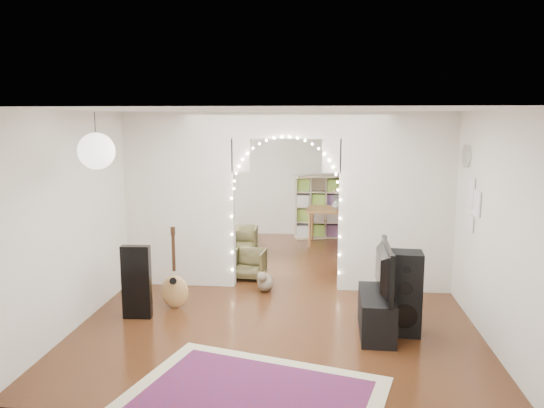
# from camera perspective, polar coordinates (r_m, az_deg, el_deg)

# --- Properties ---
(floor) EXTENTS (7.50, 7.50, 0.00)m
(floor) POSITION_cam_1_polar(r_m,az_deg,el_deg) (8.39, 1.48, -8.83)
(floor) COLOR black
(floor) RESTS_ON ground
(ceiling) EXTENTS (5.00, 7.50, 0.02)m
(ceiling) POSITION_cam_1_polar(r_m,az_deg,el_deg) (7.98, 1.56, 9.93)
(ceiling) COLOR white
(ceiling) RESTS_ON wall_back
(wall_back) EXTENTS (5.00, 0.02, 2.70)m
(wall_back) POSITION_cam_1_polar(r_m,az_deg,el_deg) (11.79, 2.80, 3.14)
(wall_back) COLOR silver
(wall_back) RESTS_ON floor
(wall_front) EXTENTS (5.00, 0.02, 2.70)m
(wall_front) POSITION_cam_1_polar(r_m,az_deg,el_deg) (4.43, -1.92, -7.27)
(wall_front) COLOR silver
(wall_front) RESTS_ON floor
(wall_left) EXTENTS (0.02, 7.50, 2.70)m
(wall_left) POSITION_cam_1_polar(r_m,az_deg,el_deg) (8.62, -15.31, 0.55)
(wall_left) COLOR silver
(wall_left) RESTS_ON floor
(wall_right) EXTENTS (0.02, 7.50, 2.70)m
(wall_right) POSITION_cam_1_polar(r_m,az_deg,el_deg) (8.29, 19.03, 0.03)
(wall_right) COLOR silver
(wall_right) RESTS_ON floor
(divider_wall) EXTENTS (5.00, 0.20, 2.70)m
(divider_wall) POSITION_cam_1_polar(r_m,az_deg,el_deg) (8.06, 1.52, 0.83)
(divider_wall) COLOR silver
(divider_wall) RESTS_ON floor
(fairy_lights) EXTENTS (1.64, 0.04, 1.60)m
(fairy_lights) POSITION_cam_1_polar(r_m,az_deg,el_deg) (7.92, 1.46, 1.59)
(fairy_lights) COLOR #FFEABF
(fairy_lights) RESTS_ON divider_wall
(window) EXTENTS (0.04, 1.20, 1.40)m
(window) POSITION_cam_1_polar(r_m,az_deg,el_deg) (10.28, -11.64, 2.90)
(window) COLOR white
(window) RESTS_ON wall_left
(wall_clock) EXTENTS (0.03, 0.31, 0.31)m
(wall_clock) POSITION_cam_1_polar(r_m,az_deg,el_deg) (7.62, 20.22, 4.88)
(wall_clock) COLOR white
(wall_clock) RESTS_ON wall_right
(picture_frames) EXTENTS (0.02, 0.50, 0.70)m
(picture_frames) POSITION_cam_1_polar(r_m,az_deg,el_deg) (7.30, 20.74, -0.06)
(picture_frames) COLOR white
(picture_frames) RESTS_ON wall_right
(paper_lantern) EXTENTS (0.40, 0.40, 0.40)m
(paper_lantern) POSITION_cam_1_polar(r_m,az_deg,el_deg) (6.09, -18.36, 5.42)
(paper_lantern) COLOR white
(paper_lantern) RESTS_ON ceiling
(ceiling_fan) EXTENTS (1.10, 1.10, 0.30)m
(ceiling_fan) POSITION_cam_1_polar(r_m,az_deg,el_deg) (9.98, 2.36, 8.07)
(ceiling_fan) COLOR gold
(ceiling_fan) RESTS_ON ceiling
(area_rug) EXTENTS (2.75, 2.34, 0.02)m
(area_rug) POSITION_cam_1_polar(r_m,az_deg,el_deg) (5.29, -2.21, -20.21)
(area_rug) COLOR maroon
(area_rug) RESTS_ON floor
(guitar_case) EXTENTS (0.38, 0.14, 0.97)m
(guitar_case) POSITION_cam_1_polar(r_m,az_deg,el_deg) (7.21, -14.36, -8.14)
(guitar_case) COLOR black
(guitar_case) RESTS_ON floor
(acoustic_guitar) EXTENTS (0.41, 0.20, 0.97)m
(acoustic_guitar) POSITION_cam_1_polar(r_m,az_deg,el_deg) (7.48, -10.46, -7.87)
(acoustic_guitar) COLOR tan
(acoustic_guitar) RESTS_ON floor
(tabby_cat) EXTENTS (0.31, 0.55, 0.36)m
(tabby_cat) POSITION_cam_1_polar(r_m,az_deg,el_deg) (8.12, -0.77, -8.36)
(tabby_cat) COLOR brown
(tabby_cat) RESTS_ON floor
(floor_speaker) EXTENTS (0.42, 0.38, 1.02)m
(floor_speaker) POSITION_cam_1_polar(r_m,az_deg,el_deg) (6.69, 14.05, -9.30)
(floor_speaker) COLOR black
(floor_speaker) RESTS_ON floor
(media_console) EXTENTS (0.42, 1.01, 0.50)m
(media_console) POSITION_cam_1_polar(r_m,az_deg,el_deg) (6.71, 11.16, -11.50)
(media_console) COLOR black
(media_console) RESTS_ON floor
(tv) EXTENTS (0.16, 1.08, 0.62)m
(tv) POSITION_cam_1_polar(r_m,az_deg,el_deg) (6.53, 11.31, -6.90)
(tv) COLOR black
(tv) RESTS_ON media_console
(bookcase) EXTENTS (1.37, 0.69, 1.37)m
(bookcase) POSITION_cam_1_polar(r_m,az_deg,el_deg) (11.62, 5.81, -0.29)
(bookcase) COLOR tan
(bookcase) RESTS_ON floor
(dining_table) EXTENTS (1.25, 0.88, 0.76)m
(dining_table) POSITION_cam_1_polar(r_m,az_deg,el_deg) (11.01, 6.93, -0.86)
(dining_table) COLOR brown
(dining_table) RESTS_ON floor
(flower_vase) EXTENTS (0.19, 0.19, 0.19)m
(flower_vase) POSITION_cam_1_polar(r_m,az_deg,el_deg) (10.99, 6.94, 0.00)
(flower_vase) COLOR white
(flower_vase) RESTS_ON dining_table
(dining_chair_left) EXTENTS (0.60, 0.62, 0.53)m
(dining_chair_left) POSITION_cam_1_polar(r_m,az_deg,el_deg) (10.29, -3.22, -3.89)
(dining_chair_left) COLOR #494224
(dining_chair_left) RESTS_ON floor
(dining_chair_right) EXTENTS (0.56, 0.57, 0.48)m
(dining_chair_right) POSITION_cam_1_polar(r_m,az_deg,el_deg) (8.74, -2.49, -6.47)
(dining_chair_right) COLOR #494224
(dining_chair_right) RESTS_ON floor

